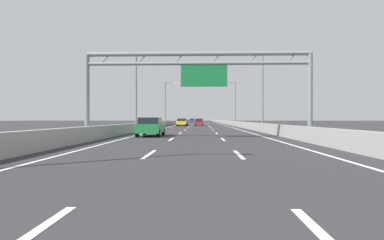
{
  "coord_description": "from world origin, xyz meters",
  "views": [
    {
      "loc": [
        0.31,
        0.07,
        1.44
      ],
      "look_at": [
        -1.24,
        50.31,
        1.22
      ],
      "focal_mm": 28.91,
      "sensor_mm": 36.0,
      "label": 1
    }
  ],
  "objects_px": {
    "black_car": "(183,122)",
    "streetlamp_right_mid": "(261,86)",
    "streetlamp_left_far": "(166,101)",
    "white_car": "(201,121)",
    "streetlamp_right_far": "(234,101)",
    "red_car": "(199,122)",
    "yellow_car": "(182,122)",
    "sign_gantry": "(198,72)",
    "streetlamp_left_mid": "(138,86)",
    "blue_car": "(192,120)",
    "green_car": "(151,127)"
  },
  "relations": [
    {
      "from": "red_car",
      "to": "green_car",
      "type": "distance_m",
      "value": 40.46
    },
    {
      "from": "streetlamp_right_far",
      "to": "yellow_car",
      "type": "height_order",
      "value": "streetlamp_right_far"
    },
    {
      "from": "streetlamp_left_mid",
      "to": "yellow_car",
      "type": "height_order",
      "value": "streetlamp_left_mid"
    },
    {
      "from": "black_car",
      "to": "green_car",
      "type": "relative_size",
      "value": 1.04
    },
    {
      "from": "streetlamp_left_far",
      "to": "white_car",
      "type": "distance_m",
      "value": 43.92
    },
    {
      "from": "yellow_car",
      "to": "blue_car",
      "type": "height_order",
      "value": "yellow_car"
    },
    {
      "from": "streetlamp_left_mid",
      "to": "streetlamp_right_far",
      "type": "bearing_deg",
      "value": 63.75
    },
    {
      "from": "sign_gantry",
      "to": "streetlamp_right_mid",
      "type": "xyz_separation_m",
      "value": [
        7.4,
        14.92,
        0.54
      ]
    },
    {
      "from": "green_car",
      "to": "sign_gantry",
      "type": "bearing_deg",
      "value": -32.2
    },
    {
      "from": "sign_gantry",
      "to": "streetlamp_left_far",
      "type": "distance_m",
      "value": 45.83
    },
    {
      "from": "streetlamp_right_mid",
      "to": "black_car",
      "type": "height_order",
      "value": "streetlamp_right_mid"
    },
    {
      "from": "streetlamp_left_mid",
      "to": "blue_car",
      "type": "xyz_separation_m",
      "value": [
        4.03,
        89.2,
        -4.66
      ]
    },
    {
      "from": "streetlamp_left_mid",
      "to": "green_car",
      "type": "bearing_deg",
      "value": -73.79
    },
    {
      "from": "white_car",
      "to": "green_car",
      "type": "bearing_deg",
      "value": -92.57
    },
    {
      "from": "streetlamp_right_mid",
      "to": "black_car",
      "type": "relative_size",
      "value": 2.18
    },
    {
      "from": "streetlamp_right_far",
      "to": "blue_car",
      "type": "height_order",
      "value": "streetlamp_right_far"
    },
    {
      "from": "red_car",
      "to": "green_car",
      "type": "xyz_separation_m",
      "value": [
        -3.65,
        -40.29,
        0.06
      ]
    },
    {
      "from": "sign_gantry",
      "to": "red_car",
      "type": "height_order",
      "value": "sign_gantry"
    },
    {
      "from": "streetlamp_left_far",
      "to": "red_car",
      "type": "relative_size",
      "value": 2.11
    },
    {
      "from": "streetlamp_left_far",
      "to": "green_car",
      "type": "bearing_deg",
      "value": -85.16
    },
    {
      "from": "black_car",
      "to": "red_car",
      "type": "relative_size",
      "value": 0.97
    },
    {
      "from": "white_car",
      "to": "yellow_car",
      "type": "bearing_deg",
      "value": -94.08
    },
    {
      "from": "blue_car",
      "to": "green_car",
      "type": "xyz_separation_m",
      "value": [
        -0.4,
        -101.66,
        0.06
      ]
    },
    {
      "from": "blue_car",
      "to": "streetlamp_left_far",
      "type": "bearing_deg",
      "value": -93.91
    },
    {
      "from": "streetlamp_left_far",
      "to": "red_car",
      "type": "height_order",
      "value": "streetlamp_left_far"
    },
    {
      "from": "streetlamp_right_far",
      "to": "white_car",
      "type": "xyz_separation_m",
      "value": [
        -7.45,
        43.03,
        -4.68
      ]
    },
    {
      "from": "streetlamp_right_mid",
      "to": "yellow_car",
      "type": "distance_m",
      "value": 25.8
    },
    {
      "from": "streetlamp_right_mid",
      "to": "red_car",
      "type": "xyz_separation_m",
      "value": [
        -7.66,
        27.83,
        -4.67
      ]
    },
    {
      "from": "streetlamp_right_mid",
      "to": "streetlamp_left_far",
      "type": "height_order",
      "value": "same"
    },
    {
      "from": "yellow_car",
      "to": "blue_car",
      "type": "bearing_deg",
      "value": 89.87
    },
    {
      "from": "streetlamp_right_mid",
      "to": "streetlamp_right_far",
      "type": "xyz_separation_m",
      "value": [
        0.0,
        30.28,
        0.0
      ]
    },
    {
      "from": "sign_gantry",
      "to": "streetlamp_right_mid",
      "type": "distance_m",
      "value": 16.66
    },
    {
      "from": "streetlamp_left_far",
      "to": "black_car",
      "type": "distance_m",
      "value": 6.02
    },
    {
      "from": "black_car",
      "to": "white_car",
      "type": "bearing_deg",
      "value": 85.12
    },
    {
      "from": "black_car",
      "to": "streetlamp_right_mid",
      "type": "bearing_deg",
      "value": -69.61
    },
    {
      "from": "blue_car",
      "to": "sign_gantry",
      "type": "bearing_deg",
      "value": -88.07
    },
    {
      "from": "streetlamp_left_mid",
      "to": "streetlamp_right_mid",
      "type": "height_order",
      "value": "same"
    },
    {
      "from": "yellow_car",
      "to": "blue_car",
      "type": "xyz_separation_m",
      "value": [
        0.15,
        66.35,
        -0.01
      ]
    },
    {
      "from": "yellow_car",
      "to": "red_car",
      "type": "distance_m",
      "value": 6.03
    },
    {
      "from": "sign_gantry",
      "to": "blue_car",
      "type": "height_order",
      "value": "sign_gantry"
    },
    {
      "from": "streetlamp_right_far",
      "to": "red_car",
      "type": "distance_m",
      "value": 9.3
    },
    {
      "from": "black_car",
      "to": "red_car",
      "type": "height_order",
      "value": "red_car"
    },
    {
      "from": "black_car",
      "to": "sign_gantry",
      "type": "bearing_deg",
      "value": -85.23
    },
    {
      "from": "yellow_car",
      "to": "black_car",
      "type": "xyz_separation_m",
      "value": [
        -0.1,
        7.16,
        -0.03
      ]
    },
    {
      "from": "white_car",
      "to": "blue_car",
      "type": "bearing_deg",
      "value": 102.25
    },
    {
      "from": "green_car",
      "to": "red_car",
      "type": "bearing_deg",
      "value": 84.83
    },
    {
      "from": "blue_car",
      "to": "white_car",
      "type": "xyz_separation_m",
      "value": [
        3.45,
        -15.89,
        -0.02
      ]
    },
    {
      "from": "streetlamp_left_far",
      "to": "blue_car",
      "type": "distance_m",
      "value": 59.24
    },
    {
      "from": "streetlamp_right_mid",
      "to": "streetlamp_left_mid",
      "type": "bearing_deg",
      "value": 180.0
    },
    {
      "from": "streetlamp_left_far",
      "to": "yellow_car",
      "type": "height_order",
      "value": "streetlamp_left_far"
    }
  ]
}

